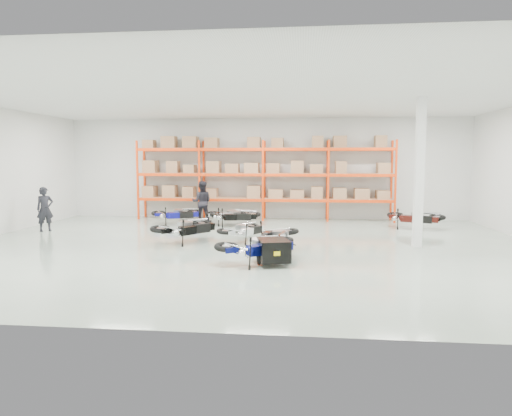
# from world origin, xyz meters

# --- Properties ---
(room) EXTENTS (18.00, 18.00, 18.00)m
(room) POSITION_xyz_m (0.00, 0.00, 2.25)
(room) COLOR #A6B9A7
(room) RESTS_ON ground
(pallet_rack) EXTENTS (11.28, 0.98, 3.62)m
(pallet_rack) POSITION_xyz_m (-0.00, 6.45, 2.26)
(pallet_rack) COLOR #FD400D
(pallet_rack) RESTS_ON ground
(structural_column) EXTENTS (0.25, 0.25, 4.50)m
(structural_column) POSITION_xyz_m (5.20, 0.50, 2.25)
(structural_column) COLOR white
(structural_column) RESTS_ON ground
(moto_blue_centre) EXTENTS (2.06, 1.85, 1.21)m
(moto_blue_centre) POSITION_xyz_m (0.60, -2.26, 0.57)
(moto_blue_centre) COLOR #070C4F
(moto_blue_centre) RESTS_ON ground
(moto_silver_left) EXTENTS (1.53, 1.82, 1.06)m
(moto_silver_left) POSITION_xyz_m (-0.16, 0.80, 0.50)
(moto_silver_left) COLOR silver
(moto_silver_left) RESTS_ON ground
(moto_black_far_left) EXTENTS (1.99, 2.15, 1.28)m
(moto_black_far_left) POSITION_xyz_m (-1.98, 0.53, 0.60)
(moto_black_far_left) COLOR black
(moto_black_far_left) RESTS_ON ground
(moto_touring_right) EXTENTS (1.09, 1.98, 1.24)m
(moto_touring_right) POSITION_xyz_m (1.00, -0.76, 0.58)
(moto_touring_right) COLOR black
(moto_touring_right) RESTS_ON ground
(trailer) EXTENTS (0.94, 1.60, 0.65)m
(trailer) POSITION_xyz_m (1.00, -2.36, 0.38)
(trailer) COLOR black
(trailer) RESTS_ON ground
(moto_back_a) EXTENTS (1.97, 1.45, 1.15)m
(moto_back_a) POSITION_xyz_m (-3.45, 4.65, 0.54)
(moto_back_a) COLOR navy
(moto_back_a) RESTS_ON ground
(moto_back_b) EXTENTS (1.88, 1.19, 1.13)m
(moto_back_b) POSITION_xyz_m (-1.22, 4.64, 0.53)
(moto_back_b) COLOR silver
(moto_back_b) RESTS_ON ground
(moto_back_c) EXTENTS (1.87, 1.10, 1.15)m
(moto_back_c) POSITION_xyz_m (-0.97, 4.31, 0.54)
(moto_back_c) COLOR black
(moto_back_c) RESTS_ON ground
(moto_back_d) EXTENTS (2.08, 1.59, 1.21)m
(moto_back_d) POSITION_xyz_m (6.01, 4.27, 0.57)
(moto_back_d) COLOR #3F100C
(moto_back_d) RESTS_ON ground
(person_left) EXTENTS (0.70, 0.71, 1.65)m
(person_left) POSITION_xyz_m (-7.80, 2.28, 0.83)
(person_left) COLOR black
(person_left) RESTS_ON ground
(person_back) EXTENTS (0.93, 0.77, 1.76)m
(person_back) POSITION_xyz_m (-2.53, 5.25, 0.88)
(person_back) COLOR black
(person_back) RESTS_ON ground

